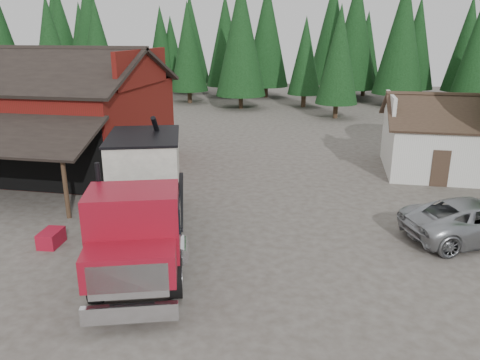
# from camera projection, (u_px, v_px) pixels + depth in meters

# --- Properties ---
(ground) EXTENTS (120.00, 120.00, 0.00)m
(ground) POSITION_uv_depth(u_px,v_px,m) (173.00, 249.00, 17.91)
(ground) COLOR #4A433A
(ground) RESTS_ON ground
(red_barn) EXTENTS (12.80, 13.63, 7.18)m
(red_barn) POSITION_uv_depth(u_px,v_px,m) (52.00, 122.00, 28.37)
(red_barn) COLOR maroon
(red_barn) RESTS_ON ground
(farmhouse) EXTENTS (8.60, 6.42, 4.65)m
(farmhouse) POSITION_uv_depth(u_px,v_px,m) (458.00, 145.00, 27.16)
(farmhouse) COLOR silver
(farmhouse) RESTS_ON ground
(conifer_backdrop) EXTENTS (76.00, 16.00, 16.00)m
(conifer_backdrop) POSITION_uv_depth(u_px,v_px,m) (285.00, 99.00, 57.16)
(conifer_backdrop) COLOR black
(conifer_backdrop) RESTS_ON ground
(near_pine_a) EXTENTS (4.40, 4.40, 11.40)m
(near_pine_a) POSITION_uv_depth(u_px,v_px,m) (51.00, 48.00, 46.19)
(near_pine_a) COLOR #382619
(near_pine_a) RESTS_ON ground
(near_pine_b) EXTENTS (3.96, 3.96, 10.40)m
(near_pine_b) POSITION_uv_depth(u_px,v_px,m) (339.00, 55.00, 43.05)
(near_pine_b) COLOR #382619
(near_pine_b) RESTS_ON ground
(near_pine_d) EXTENTS (5.28, 5.28, 13.40)m
(near_pine_d) POSITION_uv_depth(u_px,v_px,m) (241.00, 37.00, 48.17)
(near_pine_d) COLOR #382619
(near_pine_d) RESTS_ON ground
(feed_truck) EXTENTS (5.83, 10.82, 4.73)m
(feed_truck) POSITION_uv_depth(u_px,v_px,m) (143.00, 195.00, 17.22)
(feed_truck) COLOR black
(feed_truck) RESTS_ON ground
(silver_car) EXTENTS (6.53, 4.79, 1.65)m
(silver_car) POSITION_uv_depth(u_px,v_px,m) (478.00, 220.00, 18.49)
(silver_car) COLOR #A2A5A9
(silver_car) RESTS_ON ground
(equip_box) EXTENTS (0.79, 1.15, 0.60)m
(equip_box) POSITION_uv_depth(u_px,v_px,m) (51.00, 238.00, 18.15)
(equip_box) COLOR maroon
(equip_box) RESTS_ON ground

